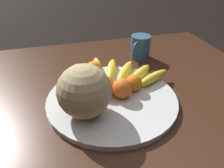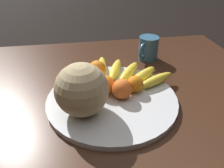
{
  "view_description": "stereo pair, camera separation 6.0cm",
  "coord_description": "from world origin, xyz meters",
  "px_view_note": "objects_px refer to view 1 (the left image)",
  "views": [
    {
      "loc": [
        -0.17,
        -0.61,
        1.15
      ],
      "look_at": [
        -0.02,
        -0.04,
        0.78
      ],
      "focal_mm": 35.0,
      "sensor_mm": 36.0,
      "label": 1
    },
    {
      "loc": [
        -0.12,
        -0.62,
        1.15
      ],
      "look_at": [
        -0.02,
        -0.04,
        0.78
      ],
      "focal_mm": 35.0,
      "sensor_mm": 36.0,
      "label": 2
    }
  ],
  "objects_px": {
    "fruit_bowl": "(112,99)",
    "ceramic_mug": "(140,47)",
    "orange_mid_center": "(79,73)",
    "orange_back_right": "(105,85)",
    "orange_back_left": "(122,88)",
    "orange_top_small": "(94,70)",
    "banana_bunch": "(124,72)",
    "kitchen_table": "(115,114)",
    "orange_front_left": "(96,78)",
    "orange_front_right": "(133,83)",
    "melon": "(84,91)",
    "produce_tag": "(118,89)",
    "orange_side_extra": "(81,85)"
  },
  "relations": [
    {
      "from": "melon",
      "to": "orange_front_left",
      "type": "distance_m",
      "value": 0.16
    },
    {
      "from": "banana_bunch",
      "to": "kitchen_table",
      "type": "bearing_deg",
      "value": 178.25
    },
    {
      "from": "orange_mid_center",
      "to": "orange_back_right",
      "type": "relative_size",
      "value": 1.1
    },
    {
      "from": "kitchen_table",
      "to": "orange_front_left",
      "type": "xyz_separation_m",
      "value": [
        -0.06,
        0.05,
        0.14
      ]
    },
    {
      "from": "orange_front_right",
      "to": "orange_back_left",
      "type": "relative_size",
      "value": 0.87
    },
    {
      "from": "orange_back_right",
      "to": "orange_top_small",
      "type": "relative_size",
      "value": 0.99
    },
    {
      "from": "orange_front_left",
      "to": "produce_tag",
      "type": "xyz_separation_m",
      "value": [
        0.07,
        -0.05,
        -0.03
      ]
    },
    {
      "from": "orange_back_right",
      "to": "ceramic_mug",
      "type": "bearing_deg",
      "value": 49.18
    },
    {
      "from": "kitchen_table",
      "to": "melon",
      "type": "distance_m",
      "value": 0.24
    },
    {
      "from": "banana_bunch",
      "to": "orange_back_left",
      "type": "bearing_deg",
      "value": -165.61
    },
    {
      "from": "orange_back_left",
      "to": "orange_top_small",
      "type": "distance_m",
      "value": 0.16
    },
    {
      "from": "fruit_bowl",
      "to": "orange_front_left",
      "type": "height_order",
      "value": "orange_front_left"
    },
    {
      "from": "melon",
      "to": "orange_back_left",
      "type": "relative_size",
      "value": 2.36
    },
    {
      "from": "fruit_bowl",
      "to": "orange_top_small",
      "type": "bearing_deg",
      "value": 102.92
    },
    {
      "from": "orange_front_left",
      "to": "orange_back_right",
      "type": "bearing_deg",
      "value": -71.72
    },
    {
      "from": "fruit_bowl",
      "to": "ceramic_mug",
      "type": "height_order",
      "value": "ceramic_mug"
    },
    {
      "from": "kitchen_table",
      "to": "fruit_bowl",
      "type": "bearing_deg",
      "value": -117.99
    },
    {
      "from": "orange_back_right",
      "to": "orange_top_small",
      "type": "distance_m",
      "value": 0.12
    },
    {
      "from": "fruit_bowl",
      "to": "melon",
      "type": "xyz_separation_m",
      "value": [
        -0.1,
        -0.06,
        0.09
      ]
    },
    {
      "from": "melon",
      "to": "orange_mid_center",
      "type": "distance_m",
      "value": 0.19
    },
    {
      "from": "kitchen_table",
      "to": "orange_side_extra",
      "type": "distance_m",
      "value": 0.19
    },
    {
      "from": "orange_top_small",
      "to": "ceramic_mug",
      "type": "height_order",
      "value": "ceramic_mug"
    },
    {
      "from": "orange_top_small",
      "to": "orange_front_left",
      "type": "bearing_deg",
      "value": -93.52
    },
    {
      "from": "banana_bunch",
      "to": "orange_top_small",
      "type": "height_order",
      "value": "orange_top_small"
    },
    {
      "from": "melon",
      "to": "orange_top_small",
      "type": "xyz_separation_m",
      "value": [
        0.06,
        0.2,
        -0.05
      ]
    },
    {
      "from": "orange_front_right",
      "to": "produce_tag",
      "type": "height_order",
      "value": "orange_front_right"
    },
    {
      "from": "orange_front_right",
      "to": "ceramic_mug",
      "type": "bearing_deg",
      "value": 64.37
    },
    {
      "from": "orange_front_right",
      "to": "produce_tag",
      "type": "relative_size",
      "value": 0.78
    },
    {
      "from": "orange_back_left",
      "to": "ceramic_mug",
      "type": "relative_size",
      "value": 0.62
    },
    {
      "from": "fruit_bowl",
      "to": "orange_back_left",
      "type": "bearing_deg",
      "value": -15.28
    },
    {
      "from": "orange_front_left",
      "to": "orange_side_extra",
      "type": "distance_m",
      "value": 0.07
    },
    {
      "from": "orange_front_left",
      "to": "ceramic_mug",
      "type": "xyz_separation_m",
      "value": [
        0.25,
        0.21,
        0.01
      ]
    },
    {
      "from": "orange_front_right",
      "to": "orange_side_extra",
      "type": "relative_size",
      "value": 0.83
    },
    {
      "from": "kitchen_table",
      "to": "melon",
      "type": "xyz_separation_m",
      "value": [
        -0.12,
        -0.1,
        0.19
      ]
    },
    {
      "from": "orange_top_small",
      "to": "orange_front_right",
      "type": "bearing_deg",
      "value": -46.99
    },
    {
      "from": "fruit_bowl",
      "to": "produce_tag",
      "type": "xyz_separation_m",
      "value": [
        0.03,
        0.04,
        0.01
      ]
    },
    {
      "from": "orange_front_left",
      "to": "orange_mid_center",
      "type": "height_order",
      "value": "orange_mid_center"
    },
    {
      "from": "banana_bunch",
      "to": "produce_tag",
      "type": "relative_size",
      "value": 3.87
    },
    {
      "from": "orange_back_left",
      "to": "orange_top_small",
      "type": "height_order",
      "value": "orange_back_left"
    },
    {
      "from": "fruit_bowl",
      "to": "orange_front_left",
      "type": "distance_m",
      "value": 0.1
    },
    {
      "from": "melon",
      "to": "orange_front_left",
      "type": "relative_size",
      "value": 2.73
    },
    {
      "from": "fruit_bowl",
      "to": "orange_front_right",
      "type": "relative_size",
      "value": 7.48
    },
    {
      "from": "orange_front_left",
      "to": "produce_tag",
      "type": "distance_m",
      "value": 0.09
    },
    {
      "from": "fruit_bowl",
      "to": "orange_mid_center",
      "type": "distance_m",
      "value": 0.16
    },
    {
      "from": "melon",
      "to": "banana_bunch",
      "type": "bearing_deg",
      "value": 45.09
    },
    {
      "from": "banana_bunch",
      "to": "orange_top_small",
      "type": "bearing_deg",
      "value": 111.92
    },
    {
      "from": "kitchen_table",
      "to": "orange_front_right",
      "type": "xyz_separation_m",
      "value": [
        0.06,
        -0.02,
        0.14
      ]
    },
    {
      "from": "orange_back_right",
      "to": "orange_side_extra",
      "type": "bearing_deg",
      "value": 165.54
    },
    {
      "from": "fruit_bowl",
      "to": "banana_bunch",
      "type": "xyz_separation_m",
      "value": [
        0.08,
        0.12,
        0.03
      ]
    },
    {
      "from": "melon",
      "to": "orange_front_right",
      "type": "distance_m",
      "value": 0.2
    }
  ]
}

